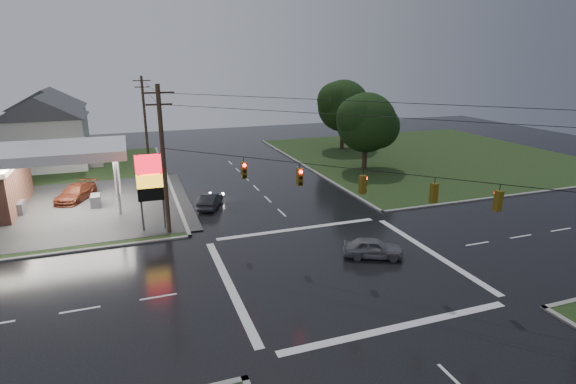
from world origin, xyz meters
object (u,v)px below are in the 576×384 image
object	(u,v)px
utility_pole_nw	(163,159)
car_crossing	(373,248)
car_north	(210,200)
car_pump	(76,193)
tree_ne_near	(367,123)
house_near	(45,131)
house_far	(50,119)
tree_ne_far	(344,106)
pylon_sign	(150,180)
utility_pole_n	(145,116)

from	to	relation	value
utility_pole_nw	car_crossing	size ratio (longest dim) A/B	2.81
car_north	car_pump	distance (m)	12.92
tree_ne_near	utility_pole_nw	bearing A→B (deg)	-152.14
house_near	tree_ne_near	bearing A→B (deg)	-21.76
house_far	tree_ne_far	xyz separation A→B (m)	(39.10, -14.01, 1.77)
utility_pole_nw	house_far	bearing A→B (deg)	107.92
car_crossing	tree_ne_far	bearing A→B (deg)	1.77
pylon_sign	tree_ne_far	bearing A→B (deg)	40.35
car_pump	tree_ne_near	bearing A→B (deg)	26.17
utility_pole_n	car_north	distance (m)	24.37
utility_pole_nw	car_north	bearing A→B (deg)	50.83
tree_ne_near	car_crossing	size ratio (longest dim) A/B	2.30
tree_ne_far	car_north	bearing A→B (deg)	-139.17
car_crossing	pylon_sign	bearing A→B (deg)	78.27
house_near	utility_pole_n	bearing A→B (deg)	9.91
utility_pole_nw	house_far	distance (m)	40.48
tree_ne_far	car_pump	size ratio (longest dim) A/B	1.91
pylon_sign	car_crossing	distance (m)	16.96
utility_pole_n	car_pump	world-z (taller)	utility_pole_n
house_far	tree_ne_far	bearing A→B (deg)	-19.71
utility_pole_nw	tree_ne_far	bearing A→B (deg)	42.59
utility_pole_nw	tree_ne_far	world-z (taller)	utility_pole_nw
car_north	utility_pole_n	bearing A→B (deg)	-55.39
tree_ne_far	car_north	xyz separation A→B (m)	(-22.62, -19.55, -5.52)
tree_ne_near	car_pump	bearing A→B (deg)	-177.47
pylon_sign	car_north	world-z (taller)	pylon_sign
pylon_sign	house_far	distance (m)	39.21
utility_pole_n	house_far	bearing A→B (deg)	141.23
house_far	utility_pole_nw	bearing A→B (deg)	-72.08
house_far	car_north	size ratio (longest dim) A/B	2.77
pylon_sign	car_north	xyz separation A→B (m)	(5.03, 3.95, -3.35)
tree_ne_near	car_north	bearing A→B (deg)	-158.95
tree_ne_near	car_pump	distance (m)	31.36
utility_pole_n	pylon_sign	bearing A→B (deg)	-92.08
pylon_sign	tree_ne_far	world-z (taller)	tree_ne_far
tree_ne_far	car_crossing	xyz separation A→B (m)	(-14.31, -33.43, -5.51)
car_crossing	car_pump	world-z (taller)	car_pump
car_crossing	tree_ne_near	bearing A→B (deg)	-2.86
utility_pole_nw	car_pump	xyz separation A→B (m)	(-7.32, 11.13, -4.98)
car_north	car_crossing	size ratio (longest dim) A/B	1.02
utility_pole_nw	tree_ne_far	size ratio (longest dim) A/B	1.12
utility_pole_n	car_north	world-z (taller)	utility_pole_n
tree_ne_near	tree_ne_far	size ratio (longest dim) A/B	0.92
tree_ne_far	car_north	world-z (taller)	tree_ne_far
house_far	car_pump	distance (m)	28.09
car_crossing	house_near	bearing A→B (deg)	58.83
utility_pole_nw	car_north	distance (m)	8.15
car_north	utility_pole_nw	bearing A→B (deg)	75.72
house_far	car_north	xyz separation A→B (m)	(16.48, -33.55, -3.75)
car_crossing	car_pump	distance (m)	28.08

